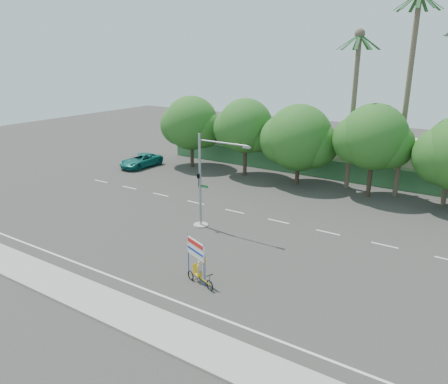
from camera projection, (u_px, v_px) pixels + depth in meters
The scene contains 14 objects.
ground at pixel (195, 253), 28.41m from camera, with size 120.00×120.00×0.00m, color #33302D.
sidewalk_near at pixel (108, 305), 22.42m from camera, with size 50.00×2.40×0.12m, color gray.
fence at pixel (320, 168), 45.19m from camera, with size 38.00×0.08×2.00m, color #336B3D.
building_left at pixel (257, 141), 53.71m from camera, with size 12.00×8.00×4.00m, color beige.
building_right at pixel (412, 162), 44.33m from camera, with size 14.00×8.00×3.60m, color beige.
tree_far_left at pixel (191, 125), 48.63m from camera, with size 7.14×6.00×7.96m.
tree_left at pixel (245, 128), 44.87m from camera, with size 6.66×5.60×8.07m.
tree_center at pixel (299, 140), 41.90m from camera, with size 7.62×6.40×7.85m.
tree_right at pixel (373, 139), 38.00m from camera, with size 6.90×5.80×8.36m.
palm_tall at pixel (409, 77), 36.52m from camera, with size 3.73×3.79×17.45m.
palm_short at pixel (354, 94), 39.37m from camera, with size 3.73×3.79×14.45m.
traffic_signal at pixel (203, 189), 31.83m from camera, with size 4.72×1.10×7.00m.
trike_billboard at pixel (198, 265), 24.55m from camera, with size 2.46×1.18×2.58m.
pickup_truck at pixel (141, 161), 49.54m from camera, with size 2.44×5.29×1.47m, color #0F6C64.
Camera 1 is at (15.78, -20.54, 12.45)m, focal length 35.00 mm.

